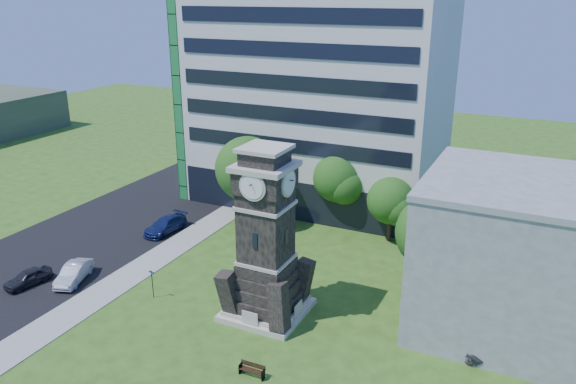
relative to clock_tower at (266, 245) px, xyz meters
The scene contains 16 objects.
ground 6.39m from the clock_tower, 146.32° to the right, with size 160.00×160.00×0.00m, color #2E5418.
sidewalk 13.88m from the clock_tower, 166.50° to the left, with size 3.00×70.00×0.06m, color gray.
street 21.86m from the clock_tower, behind, with size 14.00×80.00×0.02m, color black.
clock_tower is the anchor object (origin of this frame).
office_tall 26.21m from the clock_tower, 104.57° to the left, with size 26.20×15.11×28.60m.
office_low 18.00m from the clock_tower, 19.48° to the left, with size 15.20×12.20×10.40m.
car_street_south 19.72m from the clock_tower, 166.16° to the right, with size 1.47×3.64×1.24m, color black.
car_street_mid 16.68m from the clock_tower, behind, with size 1.48×4.24×1.40m, color #B8BAC1.
car_street_north 18.04m from the clock_tower, 151.37° to the left, with size 1.95×4.81×1.40m, color #121E51.
car_east_lot 13.85m from the clock_tower, ahead, with size 2.09×4.53×1.26m, color #47474B.
park_bench 8.57m from the clock_tower, 69.35° to the right, with size 1.63×0.43×0.84m.
street_sign 9.61m from the clock_tower, 167.50° to the right, with size 0.54×0.05×2.25m.
tree_nw 16.53m from the clock_tower, 123.74° to the left, with size 6.88×6.25×8.74m.
tree_nc 17.07m from the clock_tower, 94.19° to the left, with size 5.16×4.69×7.22m.
tree_ne 16.33m from the clock_tower, 74.33° to the left, with size 4.69×4.27×6.06m.
tree_east 12.18m from the clock_tower, 35.39° to the left, with size 5.98×5.44×7.97m.
Camera 1 is at (19.50, -28.73, 21.58)m, focal length 35.00 mm.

